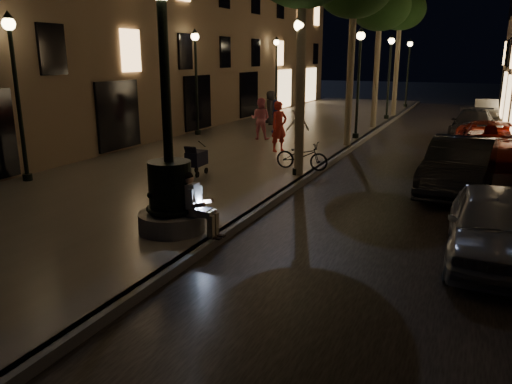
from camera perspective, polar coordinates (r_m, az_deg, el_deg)
The scene contains 27 objects.
ground at distance 22.29m, azimuth 11.44°, elevation 5.16°, with size 120.00×120.00×0.00m, color black.
cobble_lane at distance 21.85m, azimuth 19.14°, elevation 4.45°, with size 6.00×45.00×0.02m, color black.
promenade at distance 23.45m, azimuth 1.84°, elevation 6.19°, with size 8.00×45.00×0.20m, color #68655C.
curb_strip at distance 22.27m, azimuth 11.45°, elevation 5.41°, with size 0.25×45.00×0.20m, color #59595B.
fountain_lamppost at distance 10.52m, azimuth -9.80°, elevation 0.88°, with size 1.40×1.40×5.21m.
seated_man_laptop at distance 10.29m, azimuth -6.88°, elevation -1.15°, with size 0.94×0.32×1.32m.
tree_third at distance 27.03m, azimuth 14.02°, elevation 19.81°, with size 3.00×3.00×7.20m.
tree_far at distance 32.93m, azimuth 16.19°, elevation 19.28°, with size 3.00×3.00×7.50m.
lamp_curb_a at distance 15.31m, azimuth 4.94°, elevation 13.13°, with size 0.36×0.36×4.81m.
lamp_curb_b at distance 23.01m, azimuth 11.69°, elevation 13.57°, with size 0.36×0.36×4.81m.
lamp_curb_c at distance 30.87m, azimuth 15.04°, elevation 13.71°, with size 0.36×0.36×4.81m.
lamp_curb_d at distance 38.78m, azimuth 17.03°, elevation 13.78°, with size 0.36×0.36×4.81m.
lamp_left_a at distance 16.01m, azimuth -25.83°, elevation 11.81°, with size 0.36×0.36×4.81m.
lamp_left_b at distance 23.78m, azimuth -6.88°, elevation 13.81°, with size 0.36×0.36×4.81m.
lamp_left_c at distance 32.78m, azimuth 2.34°, elevation 14.26°, with size 0.36×0.36×4.81m.
stroller at distance 15.57m, azimuth -6.84°, elevation 3.82°, with size 0.46×1.04×1.06m.
car_front at distance 10.48m, azimuth 25.50°, elevation -3.47°, with size 1.63×4.04×1.38m, color #9CA0A3.
car_second at distance 15.32m, azimuth 22.22°, elevation 2.76°, with size 1.63×4.68×1.54m, color black.
car_third at distance 20.02m, azimuth 25.15°, elevation 5.08°, with size 2.49×5.39×1.50m, color maroon.
car_rear at distance 26.01m, azimuth 23.53°, elevation 7.10°, with size 1.87×4.60×1.34m, color #28282D.
car_fifth at distance 34.20m, azimuth 24.78°, elevation 8.55°, with size 1.32×3.78×1.24m, color #A3A39E.
pedestrian_red at distance 19.43m, azimuth 2.65°, elevation 7.49°, with size 0.71×0.46×1.94m, color red.
pedestrian_pink at distance 22.33m, azimuth 0.52°, elevation 8.37°, with size 0.89×0.69×1.83m, color pink.
pedestrian_white at distance 21.43m, azimuth 4.81°, elevation 7.68°, with size 1.01×0.58×1.57m, color white.
pedestrian_blue at distance 24.34m, azimuth 2.25°, elevation 8.65°, with size 0.93×0.39×1.59m, color #293C98.
pedestrian_dark at distance 27.28m, azimuth 1.69°, elevation 9.59°, with size 0.89×0.58×1.81m, color #2D2D31.
bicycle at distance 16.34m, azimuth 5.28°, elevation 4.15°, with size 0.61×1.74×0.92m, color black.
Camera 1 is at (4.72, -6.45, 3.78)m, focal length 35.00 mm.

